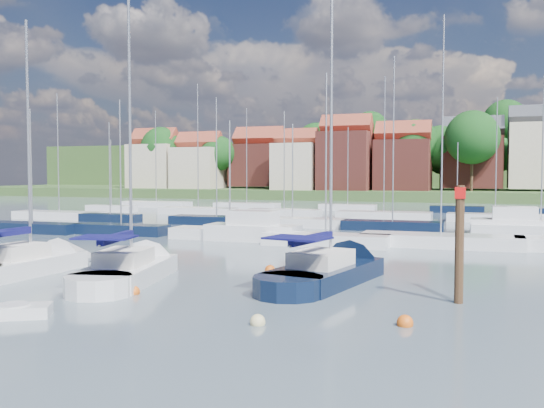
% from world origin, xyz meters
% --- Properties ---
extents(ground, '(260.00, 260.00, 0.00)m').
position_xyz_m(ground, '(0.00, 40.00, 0.00)').
color(ground, '#4F616B').
rests_on(ground, ground).
extents(sailboat_left, '(3.14, 10.20, 13.78)m').
position_xyz_m(sailboat_left, '(-10.73, 3.28, 0.36)').
color(sailboat_left, silver).
rests_on(sailboat_left, ground).
extents(sailboat_centre, '(4.98, 11.05, 14.57)m').
position_xyz_m(sailboat_centre, '(-5.03, 3.42, 0.36)').
color(sailboat_centre, silver).
rests_on(sailboat_centre, ground).
extents(sailboat_navy, '(5.16, 11.65, 15.64)m').
position_xyz_m(sailboat_navy, '(4.38, 6.12, 0.36)').
color(sailboat_navy, black).
rests_on(sailboat_navy, ground).
extents(tender, '(2.75, 2.23, 0.54)m').
position_xyz_m(tender, '(-4.67, -5.25, 0.21)').
color(tender, silver).
rests_on(tender, ground).
extents(timber_piling, '(0.40, 0.40, 6.85)m').
position_xyz_m(timber_piling, '(10.06, 2.33, 1.41)').
color(timber_piling, '#4C331E').
rests_on(timber_piling, ground).
extents(buoy_c, '(0.50, 0.50, 0.50)m').
position_xyz_m(buoy_c, '(-2.86, -0.32, 0.00)').
color(buoy_c, '#D85914').
rests_on(buoy_c, ground).
extents(buoy_d, '(0.52, 0.52, 0.52)m').
position_xyz_m(buoy_d, '(3.83, -3.40, 0.00)').
color(buoy_d, beige).
rests_on(buoy_d, ground).
extents(buoy_e, '(0.54, 0.54, 0.54)m').
position_xyz_m(buoy_e, '(0.65, 6.89, 0.00)').
color(buoy_e, '#D85914').
rests_on(buoy_e, ground).
extents(buoy_f, '(0.55, 0.55, 0.55)m').
position_xyz_m(buoy_f, '(8.51, -1.92, 0.00)').
color(buoy_f, '#D85914').
rests_on(buoy_f, ground).
extents(marina_field, '(79.62, 41.41, 15.93)m').
position_xyz_m(marina_field, '(1.91, 35.15, 0.43)').
color(marina_field, silver).
rests_on(marina_field, ground).
extents(far_shore_town, '(212.46, 90.00, 22.27)m').
position_xyz_m(far_shore_town, '(2.23, 132.67, 4.61)').
color(far_shore_town, '#3E562B').
rests_on(far_shore_town, ground).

